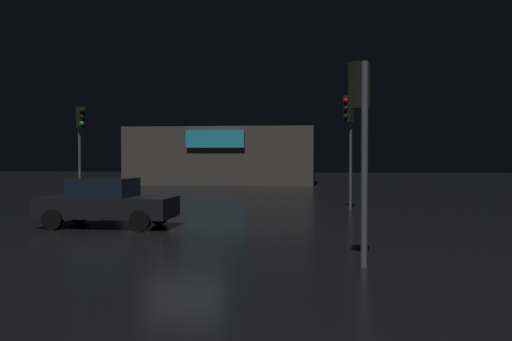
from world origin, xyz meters
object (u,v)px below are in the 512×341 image
store_building (223,156)px  traffic_signal_main (349,123)px  traffic_signal_opposite (360,117)px  traffic_signal_cross_right (80,133)px  car_near (107,202)px

store_building → traffic_signal_main: 22.45m
traffic_signal_opposite → store_building: bearing=104.6°
traffic_signal_cross_right → traffic_signal_opposite: bearing=-47.9°
store_building → traffic_signal_cross_right: 20.36m
traffic_signal_main → traffic_signal_opposite: (-0.32, -11.80, -0.57)m
traffic_signal_main → traffic_signal_cross_right: (-11.43, 0.46, -0.31)m
car_near → traffic_signal_cross_right: bearing=119.4°
traffic_signal_main → traffic_signal_opposite: bearing=-91.6°
store_building → traffic_signal_opposite: store_building is taller
traffic_signal_main → car_near: size_ratio=1.13×
traffic_signal_main → traffic_signal_cross_right: traffic_signal_main is taller
traffic_signal_main → traffic_signal_opposite: traffic_signal_main is taller
store_building → car_near: store_building is taller
traffic_signal_main → car_near: (-7.49, -6.53, -2.71)m
traffic_signal_main → traffic_signal_cross_right: 11.44m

